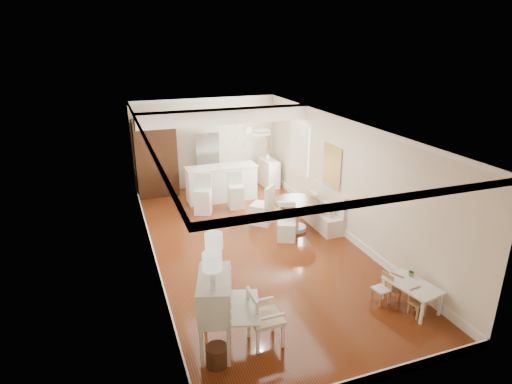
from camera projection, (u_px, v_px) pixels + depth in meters
room at (250, 159)px, 9.48m from camera, size 9.00×9.04×2.82m
secretary_bureau at (215, 313)px, 6.44m from camera, size 1.20×1.21×1.23m
gustavian_armchair at (266, 317)px, 6.60m from camera, size 0.54×0.54×0.92m
wicker_basket at (217, 356)px, 6.22m from camera, size 0.40×0.40×0.32m
kids_table at (411, 295)px, 7.54m from camera, size 0.73×1.03×0.47m
kids_chair_a at (393, 288)px, 7.72m from camera, size 0.32×0.32×0.50m
kids_chair_b at (382, 289)px, 7.67m from camera, size 0.30×0.30×0.56m
kids_chair_c at (418, 303)px, 7.32m from camera, size 0.27×0.27×0.50m
banquette at (321, 207)px, 10.76m from camera, size 0.52×1.60×0.98m
dining_table at (296, 216)px, 10.53m from camera, size 1.33×1.33×0.77m
slip_chair_near at (286, 222)px, 10.01m from camera, size 0.55×0.56×0.88m
slip_chair_far at (262, 204)px, 10.88m from camera, size 0.71×0.71×1.04m
breakfast_counter at (222, 183)px, 12.46m from camera, size 2.05×0.65×1.03m
bar_stool_left at (203, 194)px, 11.50m from camera, size 0.57×0.57×1.09m
bar_stool_right at (236, 191)px, 11.88m from camera, size 0.44×0.44×1.01m
pantry_cabinet at (156, 158)px, 12.66m from camera, size 1.20×0.60×2.30m
fridge at (219, 161)px, 13.32m from camera, size 0.75×0.65×1.80m
sideboard at (268, 173)px, 13.69m from camera, size 0.48×0.94×0.87m
pencil_cup at (411, 274)px, 7.69m from camera, size 0.13×0.13×0.09m
branch_vase at (268, 157)px, 13.48m from camera, size 0.20×0.20×0.20m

